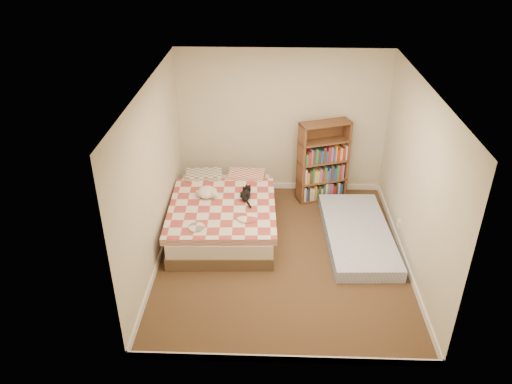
{
  "coord_description": "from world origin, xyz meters",
  "views": [
    {
      "loc": [
        -0.16,
        -5.88,
        4.35
      ],
      "look_at": [
        -0.38,
        0.3,
        0.86
      ],
      "focal_mm": 35.0,
      "sensor_mm": 36.0,
      "label": 1
    }
  ],
  "objects_px": {
    "bed": "(223,213)",
    "bookshelf": "(322,170)",
    "floor_mattress": "(357,234)",
    "black_cat": "(246,194)",
    "white_dog": "(207,192)"
  },
  "relations": [
    {
      "from": "bed",
      "to": "bookshelf",
      "type": "height_order",
      "value": "bookshelf"
    },
    {
      "from": "bookshelf",
      "to": "white_dog",
      "type": "height_order",
      "value": "bookshelf"
    },
    {
      "from": "bed",
      "to": "floor_mattress",
      "type": "relative_size",
      "value": 1.06
    },
    {
      "from": "floor_mattress",
      "to": "black_cat",
      "type": "xyz_separation_m",
      "value": [
        -1.7,
        0.32,
        0.48
      ]
    },
    {
      "from": "black_cat",
      "to": "bed",
      "type": "bearing_deg",
      "value": -160.98
    },
    {
      "from": "bookshelf",
      "to": "black_cat",
      "type": "distance_m",
      "value": 1.57
    },
    {
      "from": "floor_mattress",
      "to": "white_dog",
      "type": "xyz_separation_m",
      "value": [
        -2.3,
        0.31,
        0.5
      ]
    },
    {
      "from": "bed",
      "to": "white_dog",
      "type": "height_order",
      "value": "white_dog"
    },
    {
      "from": "black_cat",
      "to": "floor_mattress",
      "type": "bearing_deg",
      "value": -3.86
    },
    {
      "from": "black_cat",
      "to": "white_dog",
      "type": "distance_m",
      "value": 0.59
    },
    {
      "from": "bookshelf",
      "to": "floor_mattress",
      "type": "distance_m",
      "value": 1.42
    },
    {
      "from": "bookshelf",
      "to": "bed",
      "type": "bearing_deg",
      "value": -166.71
    },
    {
      "from": "black_cat",
      "to": "white_dog",
      "type": "height_order",
      "value": "white_dog"
    },
    {
      "from": "floor_mattress",
      "to": "white_dog",
      "type": "relative_size",
      "value": 5.34
    },
    {
      "from": "floor_mattress",
      "to": "black_cat",
      "type": "relative_size",
      "value": 3.75
    }
  ]
}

